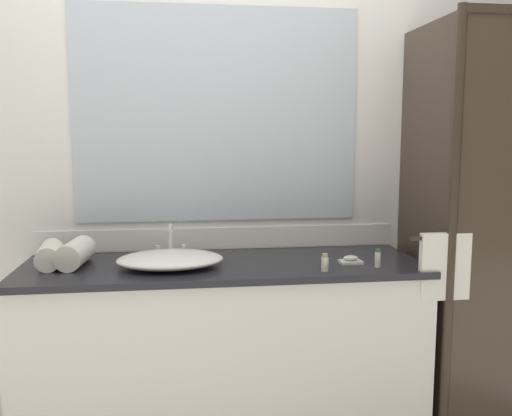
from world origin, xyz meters
name	(u,v)px	position (x,y,z in m)	size (l,w,h in m)	color
wall_back_with_mirror	(217,169)	(0.00, 0.34, 1.31)	(4.40, 0.06, 2.60)	silver
vanity_cabinet	(224,357)	(0.00, 0.01, 0.45)	(1.80, 0.58, 0.90)	silver
shower_enclosure	(511,237)	(1.28, -0.19, 1.02)	(1.20, 0.59, 2.00)	#2D2319
sink_basin	(170,259)	(-0.24, -0.03, 0.93)	(0.47, 0.34, 0.07)	white
faucet	(171,247)	(-0.24, 0.15, 0.95)	(0.17, 0.13, 0.16)	silver
soap_dish	(351,260)	(0.57, -0.08, 0.91)	(0.10, 0.07, 0.04)	silver
amenity_bottle_conditioner	(378,259)	(0.67, -0.16, 0.94)	(0.03, 0.03, 0.08)	silver
amenity_bottle_lotion	(325,263)	(0.42, -0.20, 0.94)	(0.03, 0.03, 0.08)	silver
rolled_towel_near_edge	(50,255)	(-0.76, 0.04, 0.95)	(0.11, 0.11, 0.24)	silver
rolled_towel_middle	(76,253)	(-0.65, 0.04, 0.96)	(0.12, 0.12, 0.25)	silver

